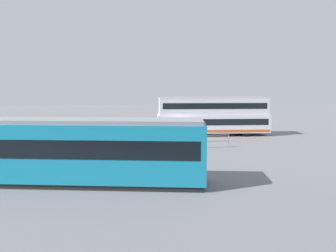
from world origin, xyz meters
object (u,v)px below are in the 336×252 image
at_px(double_decker_bus, 213,116).
at_px(info_sign, 146,129).
at_px(pedestrian_crossing, 177,143).
at_px(tram_yellow, 66,150).
at_px(pedestrian_near_railing, 142,134).

relative_size(double_decker_bus, info_sign, 5.11).
xyz_separation_m(pedestrian_crossing, info_sign, (2.00, -3.71, 0.63)).
bearing_deg(tram_yellow, double_decker_bus, -126.30).
xyz_separation_m(double_decker_bus, pedestrian_crossing, (5.50, 10.59, -1.10)).
bearing_deg(tram_yellow, pedestrian_crossing, -138.25).
bearing_deg(double_decker_bus, tram_yellow, 53.70).
xyz_separation_m(tram_yellow, pedestrian_crossing, (-6.62, -5.91, -0.75)).
relative_size(double_decker_bus, tram_yellow, 0.82).
height_order(double_decker_bus, pedestrian_near_railing, double_decker_bus).
distance_m(double_decker_bus, tram_yellow, 20.47).
xyz_separation_m(pedestrian_near_railing, pedestrian_crossing, (-2.29, 4.62, -0.07)).
bearing_deg(pedestrian_near_railing, info_sign, 107.73).
height_order(pedestrian_near_railing, info_sign, info_sign).
xyz_separation_m(tram_yellow, info_sign, (-4.62, -9.62, -0.12)).
bearing_deg(tram_yellow, info_sign, -115.63).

